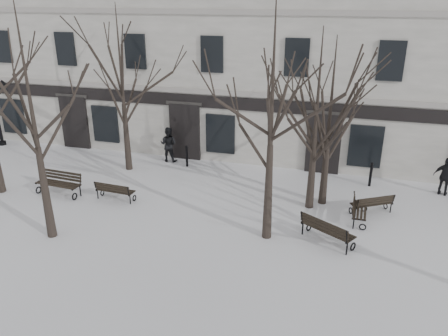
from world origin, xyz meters
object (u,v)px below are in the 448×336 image
at_px(bench_1, 115,190).
at_px(bench_2, 327,230).
at_px(bench_3, 59,182).
at_px(bench_4, 372,203).
at_px(tree_2, 272,95).
at_px(lamp_post, 0,108).
at_px(tree_1, 30,99).
at_px(bench_5, 358,209).

bearing_deg(bench_1, bench_2, 176.75).
relative_size(bench_1, bench_3, 0.83).
height_order(bench_3, bench_4, bench_3).
bearing_deg(tree_2, lamp_post, 160.03).
distance_m(tree_1, bench_5, 12.17).
bearing_deg(tree_2, bench_2, 4.41).
xyz_separation_m(tree_2, bench_1, (-6.66, 1.17, -4.66)).
height_order(bench_1, bench_2, bench_2).
relative_size(tree_2, lamp_post, 2.18).
bearing_deg(bench_2, tree_1, 44.37).
bearing_deg(bench_5, tree_1, 114.38).
bearing_deg(tree_2, tree_1, -164.43).
relative_size(bench_1, lamp_post, 0.45).
xyz_separation_m(bench_3, bench_5, (12.32, 1.15, -0.09)).
bearing_deg(bench_3, tree_1, -55.26).
height_order(bench_1, bench_5, bench_1).
bearing_deg(bench_2, bench_4, -89.08).
height_order(bench_2, lamp_post, lamp_post).
relative_size(tree_1, bench_3, 3.91).
height_order(tree_2, bench_3, tree_2).
height_order(bench_3, bench_5, bench_3).
xyz_separation_m(tree_1, bench_3, (-1.86, 3.12, -4.42)).
bearing_deg(bench_2, lamp_post, 13.71).
relative_size(bench_2, lamp_post, 0.53).
bearing_deg(bench_5, bench_1, 98.32).
xyz_separation_m(bench_3, bench_4, (12.86, 1.80, -0.09)).
relative_size(bench_2, bench_4, 1.16).
relative_size(bench_1, bench_5, 1.01).
distance_m(tree_1, lamp_post, 12.26).
bearing_deg(bench_4, lamp_post, -39.88).
height_order(tree_2, lamp_post, tree_2).
relative_size(bench_1, bench_2, 0.85).
bearing_deg(bench_1, lamp_post, -22.91).
xyz_separation_m(bench_2, bench_4, (1.58, 2.71, -0.07)).
distance_m(bench_4, bench_5, 0.85).
distance_m(bench_1, bench_3, 2.58).
height_order(tree_2, bench_4, tree_2).
xyz_separation_m(tree_1, bench_5, (10.46, 4.27, -4.51)).
height_order(tree_1, tree_2, tree_2).
relative_size(bench_3, bench_5, 1.22).
bearing_deg(lamp_post, bench_5, -10.81).
bearing_deg(bench_4, bench_1, -21.79).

